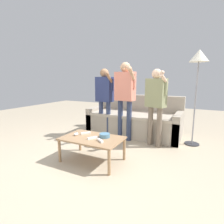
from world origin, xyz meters
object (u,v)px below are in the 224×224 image
Objects in this scene: game_remote_wand_far at (86,133)px; coffee_table at (92,140)px; couch at (135,121)px; game_remote_wand_near at (92,138)px; player_left at (104,94)px; player_right at (156,99)px; game_remote_nunchuk at (76,134)px; player_center at (125,92)px; game_remote_wand_spare at (100,141)px; snack_bowl at (105,135)px; floor_lamp at (199,63)px.

coffee_table is at bearing -29.66° from game_remote_wand_far.
couch is 13.95× the size of game_remote_wand_near.
player_left is 1.03× the size of player_right.
player_left reaches higher than game_remote_nunchuk.
player_left is 1.28m from game_remote_wand_far.
game_remote_nunchuk is (-0.39, -1.73, 0.10)m from couch.
player_right is 9.71× the size of game_remote_wand_near.
couch is 0.88m from player_center.
game_remote_wand_near is at bearing -68.72° from player_left.
player_right is 1.40m from game_remote_wand_spare.
player_right is at bearing 61.26° from snack_bowl.
couch is 1.62m from game_remote_wand_far.
couch is 1.60m from snack_bowl.
couch is 1.30× the size of player_center.
couch is 1.06m from player_right.
player_center is 11.24× the size of game_remote_wand_far.
floor_lamp is 12.41× the size of game_remote_wand_spare.
couch is 1.40× the size of player_left.
game_remote_wand_far is at bearing 145.43° from game_remote_wand_near.
player_right is 1.44m from game_remote_wand_far.
coffee_table is 10.68× the size of game_remote_nunchuk.
floor_lamp is at bearing 54.00° from game_remote_wand_spare.
coffee_table is at bearing 127.42° from game_remote_wand_near.
game_remote_nunchuk is 1.59m from player_right.
player_center reaches higher than game_remote_wand_far.
player_center is at bearing 87.35° from coffee_table.
game_remote_wand_far is 0.46m from game_remote_wand_spare.
snack_bowl is 1.12× the size of game_remote_wand_spare.
player_center reaches higher than player_left.
game_remote_nunchuk is at bearing -105.80° from player_center.
game_remote_wand_spare is (0.40, -0.21, 0.00)m from game_remote_wand_far.
floor_lamp reaches higher than game_remote_nunchuk.
floor_lamp is 2.37m from game_remote_wand_near.
game_remote_wand_far is (-0.30, -1.59, 0.09)m from couch.
snack_bowl is at bearing 15.78° from game_remote_nunchuk.
game_remote_nunchuk is at bearing -122.88° from game_remote_wand_far.
game_remote_nunchuk is 0.05× the size of floor_lamp.
game_remote_nunchuk is 0.61× the size of game_remote_wand_far.
player_center reaches higher than player_right.
game_remote_wand_spare is (-0.51, -1.19, -0.53)m from player_right.
game_remote_nunchuk is 0.50m from game_remote_wand_spare.
player_center is at bearing 74.20° from game_remote_nunchuk.
player_right is at bearing 47.20° from game_remote_wand_far.
coffee_table is 1.36m from player_center.
game_remote_wand_near is at bearing -52.58° from coffee_table.
player_right is at bearing 59.41° from game_remote_wand_near.
game_remote_wand_spare is at bearing -83.18° from player_center.
coffee_table is 0.09m from game_remote_wand_near.
game_remote_nunchuk is at bearing -164.22° from snack_bowl.
game_remote_nunchuk is 1.39m from player_left.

